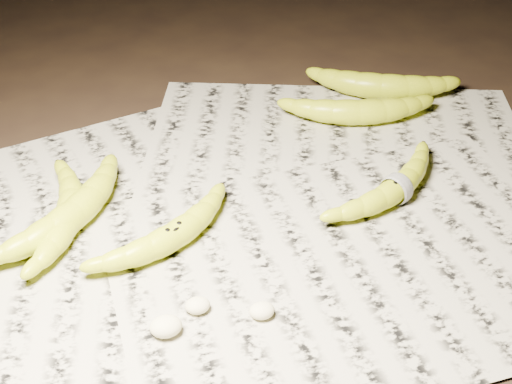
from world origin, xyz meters
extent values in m
plane|color=black|center=(0.00, 0.00, 0.00)|extent=(3.00, 3.00, 0.00)
cube|color=#A4A08D|center=(-0.01, 0.03, 0.00)|extent=(0.90, 0.70, 0.01)
torus|color=white|center=(0.20, 0.03, 0.02)|extent=(0.03, 0.04, 0.04)
ellipsoid|color=beige|center=(-0.12, -0.12, 0.02)|extent=(0.03, 0.03, 0.02)
ellipsoid|color=beige|center=(-0.08, -0.10, 0.02)|extent=(0.03, 0.02, 0.02)
ellipsoid|color=beige|center=(-0.02, -0.12, 0.02)|extent=(0.03, 0.02, 0.02)
camera|label=1|loc=(-0.16, -0.63, 0.56)|focal=50.00mm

